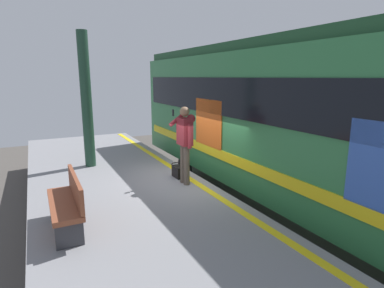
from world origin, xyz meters
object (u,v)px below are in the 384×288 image
at_px(station_column, 86,101).
at_px(handbag, 178,171).
at_px(train_carriage, 321,121).
at_px(passenger, 185,139).
at_px(bench, 68,201).

bearing_deg(station_column, handbag, -139.27).
distance_m(train_carriage, passenger, 2.97).
distance_m(train_carriage, bench, 5.20).
xyz_separation_m(passenger, bench, (-1.19, 2.67, -0.58)).
height_order(passenger, handbag, passenger).
xyz_separation_m(train_carriage, station_column, (4.24, 4.13, 0.28)).
xyz_separation_m(passenger, station_column, (2.55, 1.73, 0.75)).
distance_m(train_carriage, handbag, 3.49).
xyz_separation_m(train_carriage, bench, (0.49, 5.07, -1.05)).
distance_m(handbag, bench, 3.21).
height_order(passenger, bench, passenger).
distance_m(passenger, bench, 2.98).
bearing_deg(handbag, station_column, 40.73).
relative_size(train_carriage, station_column, 3.76).
bearing_deg(station_column, train_carriage, -135.73).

